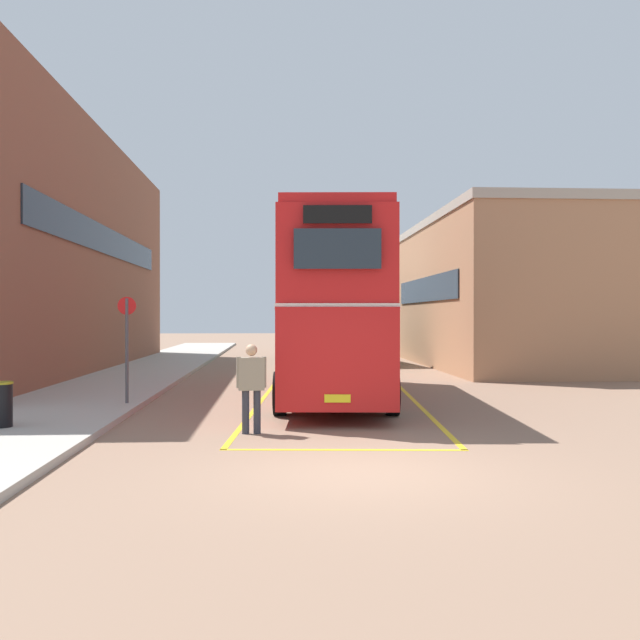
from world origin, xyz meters
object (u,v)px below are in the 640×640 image
double_decker_bus (335,307)px  litter_bin (1,404)px  single_deck_bus (348,329)px  bus_stop_sign (127,339)px  pedestrian_boarding (251,382)px

double_decker_bus → litter_bin: double_decker_bus is taller
single_deck_bus → litter_bin: single_deck_bus is taller
single_deck_bus → bus_stop_sign: bearing=-112.3°
double_decker_bus → single_deck_bus: size_ratio=1.27×
double_decker_bus → bus_stop_sign: double_decker_bus is taller
double_decker_bus → single_deck_bus: (1.92, 15.57, -0.88)m
pedestrian_boarding → litter_bin: (-4.79, 0.22, -0.43)m
litter_bin → bus_stop_sign: (1.62, 3.60, 1.13)m
litter_bin → bus_stop_sign: size_ratio=0.33×
double_decker_bus → litter_bin: (-6.86, -5.46, -1.94)m
pedestrian_boarding → litter_bin: bearing=177.3°
single_deck_bus → bus_stop_sign: size_ratio=3.32×
single_deck_bus → pedestrian_boarding: single_deck_bus is taller
single_deck_bus → pedestrian_boarding: size_ratio=5.00×
single_deck_bus → litter_bin: 22.82m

